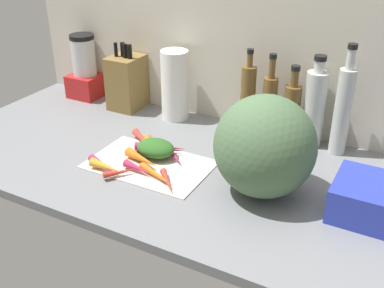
{
  "coord_description": "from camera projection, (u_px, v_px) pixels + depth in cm",
  "views": [
    {
      "loc": [
        68.9,
        -116.22,
        76.36
      ],
      "look_at": [
        10.81,
        -8.07,
        12.29
      ],
      "focal_mm": 43.98,
      "sensor_mm": 36.0,
      "label": 1
    }
  ],
  "objects": [
    {
      "name": "carrot_4",
      "position": [
        161.0,
        151.0,
        1.56
      ],
      "size": [
        15.33,
        9.98,
        3.11
      ],
      "primitive_type": "cone",
      "rotation": [
        0.0,
        1.57,
        0.48
      ],
      "color": "#B2264C",
      "rests_on": "cutting_board"
    },
    {
      "name": "carrot_10",
      "position": [
        106.0,
        167.0,
        1.46
      ],
      "size": [
        11.94,
        3.81,
        3.0
      ],
      "primitive_type": "cone",
      "rotation": [
        0.0,
        1.57,
        -0.07
      ],
      "color": "orange",
      "rests_on": "cutting_board"
    },
    {
      "name": "bottle_2",
      "position": [
        291.0,
        112.0,
        1.61
      ],
      "size": [
        5.81,
        5.81,
        27.97
      ],
      "color": "brown",
      "rests_on": "ground_plane"
    },
    {
      "name": "blender_appliance",
      "position": [
        85.0,
        70.0,
        2.0
      ],
      "size": [
        13.27,
        13.27,
        26.97
      ],
      "color": "red",
      "rests_on": "ground_plane"
    },
    {
      "name": "dish_rack",
      "position": [
        384.0,
        203.0,
        1.24
      ],
      "size": [
        26.37,
        19.28,
        9.91
      ],
      "primitive_type": "cube",
      "color": "#2838AD",
      "rests_on": "ground_plane"
    },
    {
      "name": "carrot_6",
      "position": [
        145.0,
        141.0,
        1.62
      ],
      "size": [
        15.94,
        11.97,
        2.54
      ],
      "primitive_type": "cone",
      "rotation": [
        0.0,
        1.57,
        -0.6
      ],
      "color": "red",
      "rests_on": "cutting_board"
    },
    {
      "name": "carrot_2",
      "position": [
        158.0,
        176.0,
        1.42
      ],
      "size": [
        16.0,
        7.96,
        2.31
      ],
      "primitive_type": "cone",
      "rotation": [
        0.0,
        1.57,
        -0.36
      ],
      "color": "orange",
      "rests_on": "cutting_board"
    },
    {
      "name": "bottle_0",
      "position": [
        248.0,
        101.0,
        1.65
      ],
      "size": [
        5.24,
        5.24,
        32.18
      ],
      "color": "brown",
      "rests_on": "ground_plane"
    },
    {
      "name": "carrot_0",
      "position": [
        174.0,
        155.0,
        1.54
      ],
      "size": [
        11.36,
        9.08,
        2.39
      ],
      "primitive_type": "cone",
      "rotation": [
        0.0,
        1.57,
        -0.62
      ],
      "color": "#B2264C",
      "rests_on": "cutting_board"
    },
    {
      "name": "cutting_board",
      "position": [
        150.0,
        164.0,
        1.52
      ],
      "size": [
        39.1,
        25.09,
        0.8
      ],
      "primitive_type": "cube",
      "color": "beige",
      "rests_on": "ground_plane"
    },
    {
      "name": "ground_plane",
      "position": [
        175.0,
        164.0,
        1.56
      ],
      "size": [
        170.0,
        80.0,
        3.0
      ],
      "primitive_type": "cube",
      "color": "slate"
    },
    {
      "name": "carrot_8",
      "position": [
        121.0,
        172.0,
        1.45
      ],
      "size": [
        8.64,
        9.76,
        2.0
      ],
      "primitive_type": "cone",
      "rotation": [
        0.0,
        1.57,
        0.87
      ],
      "color": "red",
      "rests_on": "cutting_board"
    },
    {
      "name": "knife_block",
      "position": [
        127.0,
        82.0,
        1.89
      ],
      "size": [
        11.94,
        14.31,
        27.01
      ],
      "color": "olive",
      "rests_on": "ground_plane"
    },
    {
      "name": "bottle_3",
      "position": [
        314.0,
        107.0,
        1.59
      ],
      "size": [
        7.36,
        7.36,
        31.94
      ],
      "color": "silver",
      "rests_on": "ground_plane"
    },
    {
      "name": "carrot_9",
      "position": [
        150.0,
        147.0,
        1.59
      ],
      "size": [
        10.54,
        11.76,
        2.79
      ],
      "primitive_type": "cone",
      "rotation": [
        0.0,
        1.57,
        -0.87
      ],
      "color": "orange",
      "rests_on": "cutting_board"
    },
    {
      "name": "wall_back",
      "position": [
        226.0,
        42.0,
        1.71
      ],
      "size": [
        170.0,
        3.0,
        60.0
      ],
      "primitive_type": "cube",
      "color": "beige",
      "rests_on": "ground_plane"
    },
    {
      "name": "bottle_1",
      "position": [
        269.0,
        107.0,
        1.63
      ],
      "size": [
        5.04,
        5.04,
        31.33
      ],
      "color": "brown",
      "rests_on": "ground_plane"
    },
    {
      "name": "bottle_4",
      "position": [
        343.0,
        109.0,
        1.53
      ],
      "size": [
        5.54,
        5.54,
        37.43
      ],
      "color": "silver",
      "rests_on": "ground_plane"
    },
    {
      "name": "carrot_greens_pile",
      "position": [
        156.0,
        148.0,
        1.55
      ],
      "size": [
        13.12,
        10.09,
        5.55
      ],
      "primitive_type": "ellipsoid",
      "color": "#2D6023",
      "rests_on": "cutting_board"
    },
    {
      "name": "paper_towel_roll",
      "position": [
        175.0,
        85.0,
        1.79
      ],
      "size": [
        10.44,
        10.44,
        26.91
      ],
      "primitive_type": "cylinder",
      "color": "white",
      "rests_on": "ground_plane"
    },
    {
      "name": "carrot_5",
      "position": [
        167.0,
        181.0,
        1.4
      ],
      "size": [
        9.4,
        9.99,
        2.1
      ],
      "primitive_type": "cone",
      "rotation": [
        0.0,
        1.57,
        -0.83
      ],
      "color": "red",
      "rests_on": "cutting_board"
    },
    {
      "name": "winter_squash",
      "position": [
        265.0,
        146.0,
        1.32
      ],
      "size": [
        29.09,
        28.49,
        29.7
      ],
      "primitive_type": "ellipsoid",
      "color": "#4C6B47",
      "rests_on": "ground_plane"
    },
    {
      "name": "carrot_3",
      "position": [
        103.0,
        166.0,
        1.47
      ],
      "size": [
        13.74,
        6.78,
        2.58
      ],
      "primitive_type": "cone",
      "rotation": [
        0.0,
        1.57,
        -0.32
      ],
      "color": "#B2264C",
      "rests_on": "cutting_board"
    },
    {
      "name": "carrot_7",
      "position": [
        160.0,
        147.0,
        1.58
      ],
      "size": [
        16.69,
        9.14,
        2.91
      ],
      "primitive_type": "cone",
      "rotation": [
        0.0,
        1.57,
        0.39
      ],
      "color": "#B2264C",
      "rests_on": "cutting_board"
    },
    {
      "name": "carrot_11",
      "position": [
        142.0,
        159.0,
        1.51
      ],
      "size": [
        14.42,
        6.86,
        3.14
      ],
      "primitive_type": "cone",
      "rotation": [
        0.0,
        1.57,
        -0.28
      ],
      "color": "orange",
      "rests_on": "cutting_board"
    },
    {
      "name": "carrot_1",
      "position": [
        138.0,
        168.0,
        1.46
      ],
      "size": [
        10.79,
        4.26,
        2.59
      ],
      "primitive_type": "cone",
      "rotation": [
        0.0,
        1.57,
        -0.16
      ],
      "color": "#B2264C",
      "rests_on": "cutting_board"
    }
  ]
}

